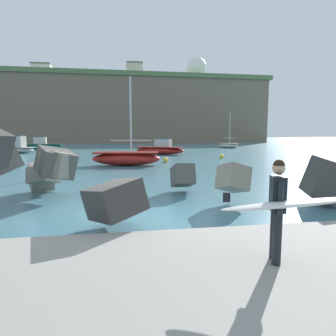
{
  "coord_description": "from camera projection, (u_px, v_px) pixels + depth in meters",
  "views": [
    {
      "loc": [
        -0.2,
        -8.12,
        2.43
      ],
      "look_at": [
        1.19,
        0.5,
        1.4
      ],
      "focal_mm": 30.61,
      "sensor_mm": 36.0,
      "label": 1
    }
  ],
  "objects": [
    {
      "name": "ground_plane",
      "position": [
        130.0,
        219.0,
        8.28
      ],
      "size": [
        400.0,
        400.0,
        0.0
      ],
      "primitive_type": "plane",
      "color": "#42707F"
    },
    {
      "name": "walkway_path",
      "position": [
        138.0,
        288.0,
        4.34
      ],
      "size": [
        48.0,
        4.4,
        0.24
      ],
      "primitive_type": "cube",
      "color": "gray",
      "rests_on": "ground"
    },
    {
      "name": "breakwater_jetty",
      "position": [
        46.0,
        177.0,
        9.13
      ],
      "size": [
        31.71,
        6.94,
        2.89
      ],
      "color": "#605B56",
      "rests_on": "ground"
    },
    {
      "name": "surfer_with_board",
      "position": [
        281.0,
        204.0,
        4.73
      ],
      "size": [
        2.09,
        1.46,
        1.78
      ],
      "color": "black",
      "rests_on": "walkway_path"
    },
    {
      "name": "boat_near_left",
      "position": [
        126.0,
        158.0,
        22.27
      ],
      "size": [
        5.51,
        2.59,
        6.77
      ],
      "color": "maroon",
      "rests_on": "ground"
    },
    {
      "name": "boat_near_centre",
      "position": [
        43.0,
        145.0,
        45.08
      ],
      "size": [
        6.07,
        1.72,
        2.08
      ],
      "color": "#1E6656",
      "rests_on": "ground"
    },
    {
      "name": "boat_mid_left",
      "position": [
        17.0,
        148.0,
        37.01
      ],
      "size": [
        5.45,
        3.66,
        2.28
      ],
      "color": "beige",
      "rests_on": "ground"
    },
    {
      "name": "boat_mid_centre",
      "position": [
        228.0,
        145.0,
        50.72
      ],
      "size": [
        3.47,
        4.32,
        6.32
      ],
      "color": "beige",
      "rests_on": "ground"
    },
    {
      "name": "boat_far_centre",
      "position": [
        160.0,
        149.0,
        34.68
      ],
      "size": [
        6.28,
        4.81,
        1.94
      ],
      "color": "maroon",
      "rests_on": "ground"
    },
    {
      "name": "mooring_buoy_inner",
      "position": [
        166.0,
        160.0,
        24.86
      ],
      "size": [
        0.44,
        0.44,
        0.44
      ],
      "color": "yellow",
      "rests_on": "ground"
    },
    {
      "name": "mooring_buoy_middle",
      "position": [
        222.0,
        156.0,
        28.9
      ],
      "size": [
        0.44,
        0.44,
        0.44
      ],
      "color": "yellow",
      "rests_on": "ground"
    },
    {
      "name": "headland_bluff",
      "position": [
        109.0,
        113.0,
        93.31
      ],
      "size": [
        92.22,
        39.66,
        18.83
      ],
      "color": "#756651",
      "rests_on": "ground"
    },
    {
      "name": "radar_dome",
      "position": [
        196.0,
        70.0,
        100.92
      ],
      "size": [
        7.23,
        7.23,
        10.67
      ],
      "color": "silver",
      "rests_on": "headland_bluff"
    },
    {
      "name": "station_building_west",
      "position": [
        134.0,
        74.0,
        91.9
      ],
      "size": [
        4.97,
        8.19,
        5.83
      ],
      "color": "beige",
      "rests_on": "headland_bluff"
    },
    {
      "name": "station_building_central",
      "position": [
        126.0,
        81.0,
        99.14
      ],
      "size": [
        7.26,
        7.91,
        3.98
      ],
      "color": "silver",
      "rests_on": "headland_bluff"
    },
    {
      "name": "station_building_east",
      "position": [
        44.0,
        73.0,
        86.56
      ],
      "size": [
        5.6,
        8.36,
        4.21
      ],
      "color": "silver",
      "rests_on": "headland_bluff"
    }
  ]
}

